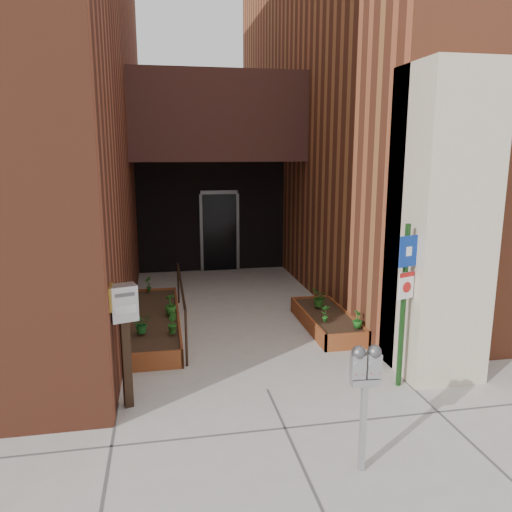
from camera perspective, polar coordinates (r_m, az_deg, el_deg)
ground at (r=7.14m, az=1.31°, el=-15.04°), size 80.00×80.00×0.00m
architecture at (r=13.29m, az=-6.01°, el=19.38°), size 20.00×14.60×10.00m
planter_left at (r=9.45m, az=-11.51°, el=-7.52°), size 0.90×3.60×0.30m
planter_right at (r=9.45m, az=8.08°, el=-7.39°), size 0.80×2.20×0.30m
handrail at (r=9.22m, az=-8.56°, el=-3.89°), size 0.04×3.34×0.90m
parking_meter at (r=5.21m, az=12.40°, el=-13.12°), size 0.31×0.15×1.37m
sign_post at (r=7.04m, az=16.67°, el=-3.61°), size 0.30×0.13×2.30m
payment_dropbox at (r=6.48m, az=-14.83°, el=-7.09°), size 0.38×0.32×1.62m
shrub_left_a at (r=8.48m, az=-12.93°, el=-7.50°), size 0.39×0.39×0.33m
shrub_left_b at (r=8.37m, az=-9.60°, el=-7.57°), size 0.22×0.22×0.34m
shrub_left_c at (r=9.29m, az=-9.75°, el=-5.43°), size 0.29×0.29×0.39m
shrub_left_d at (r=10.89m, az=-12.20°, el=-3.11°), size 0.23×0.23×0.33m
shrub_right_a at (r=8.68m, az=11.54°, el=-7.08°), size 0.22×0.22×0.30m
shrub_right_b at (r=8.87m, az=7.95°, el=-6.47°), size 0.17×0.17×0.31m
shrub_right_c at (r=9.66m, az=7.27°, el=-4.73°), size 0.42×0.42×0.37m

